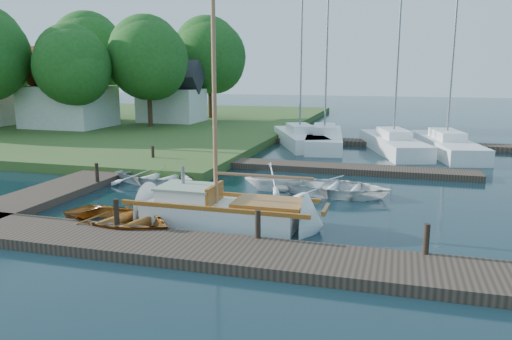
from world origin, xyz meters
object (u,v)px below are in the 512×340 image
(tree_3, at_px, (148,58))
(tree_4, at_px, (89,54))
(tender_c, at_px, (339,185))
(house_a, at_px, (68,95))
(mooring_post_4, at_px, (97,172))
(mooring_post_2, at_px, (258,224))
(house_c, at_px, (172,97))
(tree_5, at_px, (0,64))
(marina_boat_0, at_px, (300,137))
(tree_7, at_px, (209,56))
(marina_boat_1, at_px, (324,138))
(tender_a, at_px, (156,174))
(dinghy, at_px, (119,216))
(sailboat, at_px, (227,214))
(mooring_post_5, at_px, (153,154))
(tree_2, at_px, (73,66))
(mooring_post_3, at_px, (426,239))
(mooring_post_1, at_px, (116,212))
(marina_boat_2, at_px, (393,143))
(tender_b, at_px, (274,175))
(marina_boat_3, at_px, (446,144))

(tree_3, distance_m, tree_4, 8.96)
(tender_c, xyz_separation_m, tree_4, (-24.97, 20.38, 5.94))
(house_a, bearing_deg, mooring_post_4, -50.91)
(mooring_post_2, distance_m, house_a, 30.14)
(house_c, height_order, tree_5, tree_5)
(marina_boat_0, xyz_separation_m, tree_3, (-12.84, 3.60, 5.23))
(tree_7, bearing_deg, mooring_post_2, -66.50)
(mooring_post_4, xyz_separation_m, tree_7, (-5.00, 26.05, 5.50))
(marina_boat_0, bearing_deg, tender_c, 174.33)
(marina_boat_0, height_order, marina_boat_1, marina_boat_0)
(tender_a, distance_m, tree_5, 31.46)
(marina_boat_1, distance_m, house_a, 20.64)
(marina_boat_1, distance_m, tree_7, 17.81)
(dinghy, bearing_deg, sailboat, -50.00)
(mooring_post_5, bearing_deg, tree_2, 140.55)
(mooring_post_3, xyz_separation_m, tree_3, (-20.00, 23.05, 5.11))
(mooring_post_1, relative_size, dinghy, 0.20)
(mooring_post_3, height_order, tree_4, tree_4)
(mooring_post_2, distance_m, mooring_post_3, 4.50)
(mooring_post_3, distance_m, mooring_post_5, 16.40)
(mooring_post_2, xyz_separation_m, tree_7, (-13.50, 31.05, 5.50))
(mooring_post_3, height_order, dinghy, mooring_post_3)
(mooring_post_5, height_order, tree_4, tree_4)
(mooring_post_5, bearing_deg, marina_boat_2, 35.59)
(mooring_post_5, relative_size, tender_b, 0.34)
(marina_boat_3, xyz_separation_m, tree_2, (-25.93, 0.38, 4.67))
(mooring_post_3, relative_size, marina_boat_1, 0.08)
(mooring_post_5, distance_m, tree_3, 15.66)
(mooring_post_3, height_order, tree_2, tree_2)
(tree_3, bearing_deg, sailboat, -56.69)
(mooring_post_2, relative_size, tree_2, 0.10)
(house_a, bearing_deg, tender_a, -44.01)
(marina_boat_1, relative_size, house_a, 1.66)
(marina_boat_0, xyz_separation_m, house_c, (-12.84, 7.55, 2.00))
(dinghy, relative_size, tree_3, 0.46)
(sailboat, bearing_deg, tender_c, 57.41)
(mooring_post_3, bearing_deg, tree_4, 135.99)
(dinghy, xyz_separation_m, tree_7, (-8.81, 30.63, 5.79))
(tree_4, bearing_deg, mooring_post_2, -49.02)
(mooring_post_4, relative_size, tender_c, 0.19)
(mooring_post_5, height_order, tree_2, tree_2)
(tender_c, bearing_deg, tree_7, 38.72)
(sailboat, xyz_separation_m, tree_3, (-13.90, 21.16, 5.47))
(mooring_post_4, bearing_deg, house_a, 129.09)
(tender_a, relative_size, marina_boat_3, 0.32)
(house_c, bearing_deg, tender_a, -66.35)
(sailboat, relative_size, dinghy, 2.44)
(mooring_post_3, relative_size, tender_b, 0.34)
(mooring_post_4, relative_size, marina_boat_0, 0.07)
(tender_c, bearing_deg, tree_5, 68.04)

